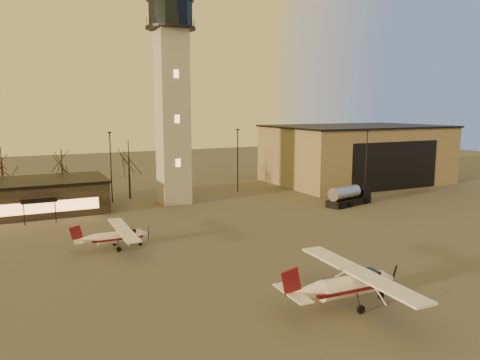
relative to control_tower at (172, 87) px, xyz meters
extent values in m
plane|color=#484642|center=(0.00, -30.00, -16.33)|extent=(220.00, 220.00, 0.00)
cube|color=#A5A19C|center=(0.00, 0.00, -4.33)|extent=(4.00, 4.00, 24.00)
cylinder|color=black|center=(0.00, 0.00, 7.82)|extent=(6.80, 6.80, 0.30)
cylinder|color=black|center=(0.00, 0.00, 9.67)|extent=(6.00, 6.00, 3.40)
cube|color=#867957|center=(36.00, 4.00, -11.33)|extent=(30.00, 20.00, 10.00)
cube|color=black|center=(36.00, 4.00, -6.18)|extent=(30.60, 20.60, 0.30)
cube|color=black|center=(36.00, -6.02, -12.33)|extent=(18.00, 0.10, 8.00)
cube|color=black|center=(-22.00, 2.00, -14.33)|extent=(25.00, 10.00, 4.00)
cube|color=black|center=(-22.00, 2.00, -12.18)|extent=(25.40, 10.40, 0.30)
cube|color=#F29D54|center=(-22.00, -3.02, -14.73)|extent=(22.00, 0.08, 1.40)
cube|color=black|center=(-18.00, -4.00, -13.73)|extent=(4.00, 2.00, 0.20)
cylinder|color=black|center=(-8.00, 4.00, -11.33)|extent=(0.16, 0.16, 10.00)
cube|color=black|center=(-8.00, 4.00, -6.28)|extent=(0.50, 0.25, 0.18)
cylinder|color=black|center=(12.00, 4.00, -11.33)|extent=(0.16, 0.16, 10.00)
cube|color=black|center=(12.00, 4.00, -6.28)|extent=(0.50, 0.25, 0.18)
cylinder|color=black|center=(28.00, -8.00, -11.33)|extent=(0.16, 0.16, 10.00)
cube|color=black|center=(28.00, -8.00, -6.28)|extent=(0.50, 0.25, 0.18)
cylinder|color=black|center=(-14.00, 10.00, -13.70)|extent=(0.28, 0.28, 5.25)
cylinder|color=black|center=(-5.00, 6.00, -13.25)|extent=(0.28, 0.28, 6.16)
cylinder|color=black|center=(4.00, 8.00, -13.84)|extent=(0.28, 0.28, 4.97)
cylinder|color=black|center=(-22.00, 12.00, -13.53)|extent=(0.28, 0.28, 5.60)
cylinder|color=white|center=(0.19, -38.94, -14.93)|extent=(5.17, 1.60, 1.45)
cone|color=white|center=(3.20, -39.03, -14.93)|extent=(1.04, 1.41, 1.38)
cone|color=white|center=(-3.60, -38.83, -14.76)|extent=(2.71, 1.31, 1.23)
cube|color=black|center=(1.31, -38.98, -14.43)|extent=(1.71, 1.22, 0.78)
cube|color=#580C16|center=(-0.03, -38.94, -14.99)|extent=(6.07, 1.67, 0.25)
cube|color=white|center=(0.75, -38.96, -14.06)|extent=(2.04, 12.31, 0.16)
cube|color=white|center=(-4.60, -38.80, -14.65)|extent=(1.11, 3.71, 0.09)
cube|color=#580C16|center=(-4.72, -38.80, -13.87)|extent=(1.55, 0.14, 1.89)
cylinder|color=silver|center=(-11.64, -18.55, -15.21)|extent=(4.12, 1.21, 1.16)
cone|color=silver|center=(-9.23, -18.58, -15.21)|extent=(0.82, 1.12, 1.11)
cone|color=silver|center=(-14.67, -18.51, -15.08)|extent=(2.15, 1.01, 0.98)
cube|color=black|center=(-10.75, -18.56, -14.81)|extent=(1.35, 0.95, 0.62)
cube|color=#530B18|center=(-11.82, -18.55, -15.26)|extent=(4.83, 1.25, 0.20)
cube|color=silver|center=(-11.19, -18.55, -14.51)|extent=(1.45, 9.82, 0.12)
cube|color=silver|center=(-15.47, -18.50, -14.99)|extent=(0.84, 2.95, 0.07)
cube|color=#530B18|center=(-15.56, -18.50, -14.36)|extent=(1.24, 0.09, 1.51)
cube|color=black|center=(21.58, -12.10, -15.84)|extent=(7.83, 3.87, 0.98)
cube|color=black|center=(24.34, -11.42, -14.64)|extent=(2.21, 2.41, 1.60)
cube|color=black|center=(24.94, -11.27, -14.37)|extent=(0.49, 1.66, 0.89)
cylinder|color=silver|center=(20.55, -12.36, -14.46)|extent=(5.27, 3.00, 1.86)
camera|label=1|loc=(-20.30, -63.25, -2.68)|focal=35.00mm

